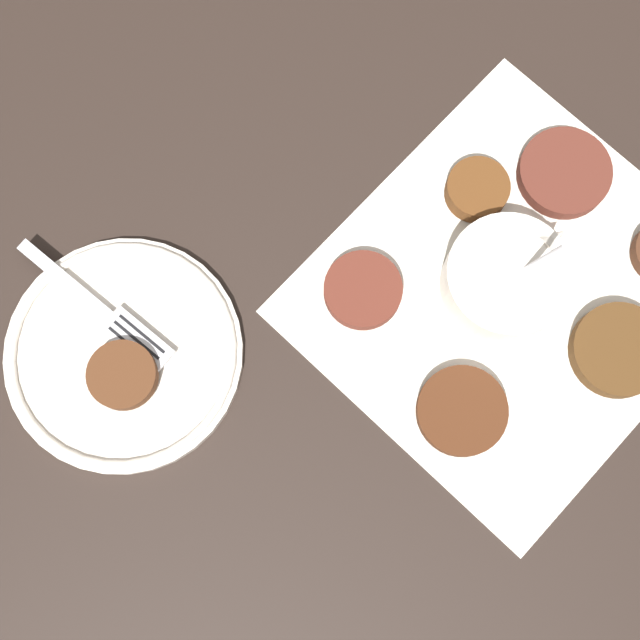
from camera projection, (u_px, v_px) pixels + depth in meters
ground_plane at (514, 330)px, 0.82m from camera, size 4.00×4.00×0.00m
napkin at (512, 294)px, 0.83m from camera, size 0.39×0.37×0.00m
sauce_bowl at (505, 280)px, 0.80m from camera, size 0.12×0.11×0.10m
fritter_0 at (363, 290)px, 0.82m from camera, size 0.07×0.07×0.02m
fritter_1 at (462, 411)px, 0.79m from camera, size 0.08×0.08×0.01m
fritter_2 at (564, 173)px, 0.84m from camera, size 0.09×0.09×0.02m
fritter_3 at (618, 350)px, 0.80m from camera, size 0.09×0.09×0.02m
fritter_4 at (477, 190)px, 0.83m from camera, size 0.06×0.06×0.02m
serving_plate at (123, 354)px, 0.81m from camera, size 0.22×0.22×0.02m
fritter_on_plate at (123, 375)px, 0.79m from camera, size 0.06×0.06×0.02m
fork at (108, 317)px, 0.80m from camera, size 0.06×0.18×0.00m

